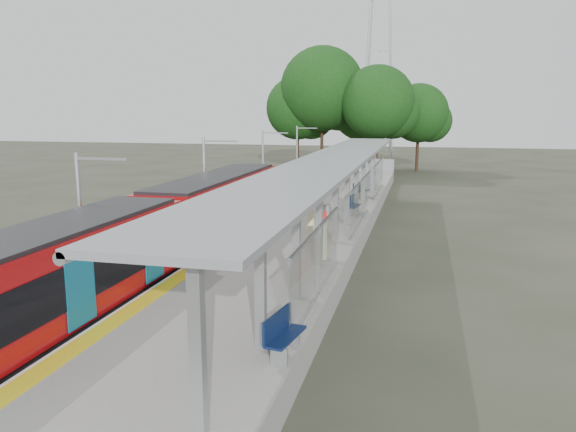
# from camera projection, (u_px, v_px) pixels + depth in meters

# --- Properties ---
(ground) EXTENTS (200.00, 200.00, 0.00)m
(ground) POSITION_uv_depth(u_px,v_px,m) (153.00, 416.00, 12.86)
(ground) COLOR #474438
(ground) RESTS_ON ground
(trackbed) EXTENTS (3.00, 70.00, 0.24)m
(trackbed) POSITION_uv_depth(u_px,v_px,m) (241.00, 227.00, 32.98)
(trackbed) COLOR #59544C
(trackbed) RESTS_ON ground
(platform) EXTENTS (6.00, 50.00, 1.00)m
(platform) POSITION_uv_depth(u_px,v_px,m) (316.00, 225.00, 31.87)
(platform) COLOR gray
(platform) RESTS_ON ground
(tactile_strip) EXTENTS (0.60, 50.00, 0.02)m
(tactile_strip) POSITION_uv_depth(u_px,v_px,m) (273.00, 214.00, 32.37)
(tactile_strip) COLOR yellow
(tactile_strip) RESTS_ON platform
(end_fence) EXTENTS (6.00, 0.10, 1.20)m
(end_fence) POSITION_uv_depth(u_px,v_px,m) (363.00, 165.00, 55.50)
(end_fence) COLOR #9EA0A5
(end_fence) RESTS_ON platform
(train) EXTENTS (2.74, 27.60, 3.62)m
(train) POSITION_uv_depth(u_px,v_px,m) (154.00, 234.00, 22.26)
(train) COLOR black
(train) RESTS_ON ground
(canopy) EXTENTS (3.27, 38.00, 3.66)m
(canopy) POSITION_uv_depth(u_px,v_px,m) (335.00, 167.00, 27.17)
(canopy) COLOR #9EA0A5
(canopy) RESTS_ON platform
(pylon) EXTENTS (8.00, 4.00, 38.00)m
(pylon) POSITION_uv_depth(u_px,v_px,m) (380.00, 23.00, 79.30)
(pylon) COLOR #9EA0A5
(pylon) RESTS_ON ground
(tree_cluster) EXTENTS (20.59, 13.21, 13.96)m
(tree_cluster) POSITION_uv_depth(u_px,v_px,m) (348.00, 101.00, 62.89)
(tree_cluster) COLOR #382316
(tree_cluster) RESTS_ON ground
(catenary_masts) EXTENTS (2.08, 48.16, 5.40)m
(catenary_masts) POSITION_uv_depth(u_px,v_px,m) (206.00, 181.00, 31.90)
(catenary_masts) COLOR #9EA0A5
(catenary_masts) RESTS_ON ground
(bench_near) EXTENTS (0.74, 1.64, 1.08)m
(bench_near) POSITION_uv_depth(u_px,v_px,m) (282.00, 333.00, 13.64)
(bench_near) COLOR #0F204D
(bench_near) RESTS_ON platform
(bench_mid) EXTENTS (0.66, 1.64, 1.09)m
(bench_mid) POSITION_uv_depth(u_px,v_px,m) (352.00, 204.00, 32.25)
(bench_mid) COLOR #0F204D
(bench_mid) RESTS_ON platform
(bench_far) EXTENTS (1.04, 1.55, 1.03)m
(bench_far) POSITION_uv_depth(u_px,v_px,m) (360.00, 190.00, 38.44)
(bench_far) COLOR #0F204D
(bench_far) RESTS_ON platform
(info_pillar_near) EXTENTS (0.44, 0.44, 1.94)m
(info_pillar_near) POSITION_uv_depth(u_px,v_px,m) (322.00, 239.00, 22.45)
(info_pillar_near) COLOR beige
(info_pillar_near) RESTS_ON platform
(info_pillar_far) EXTENTS (0.37, 0.37, 1.65)m
(info_pillar_far) POSITION_uv_depth(u_px,v_px,m) (310.00, 224.00, 25.96)
(info_pillar_far) COLOR beige
(info_pillar_far) RESTS_ON platform
(litter_bin) EXTENTS (0.53, 0.53, 0.83)m
(litter_bin) POSITION_uv_depth(u_px,v_px,m) (327.00, 212.00, 30.71)
(litter_bin) COLOR #9EA0A5
(litter_bin) RESTS_ON platform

